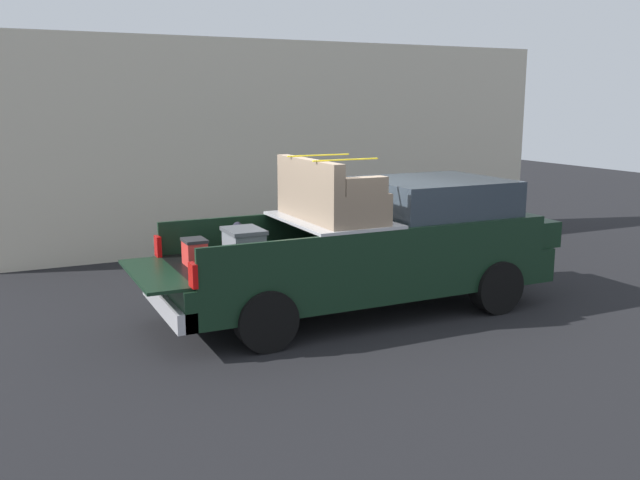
# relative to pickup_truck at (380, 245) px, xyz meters

# --- Properties ---
(ground_plane) EXTENTS (40.00, 40.00, 0.00)m
(ground_plane) POSITION_rel_pickup_truck_xyz_m (-0.36, 0.00, -0.94)
(ground_plane) COLOR black
(pickup_truck) EXTENTS (6.05, 2.06, 2.23)m
(pickup_truck) POSITION_rel_pickup_truck_xyz_m (0.00, 0.00, 0.00)
(pickup_truck) COLOR black
(pickup_truck) RESTS_ON ground_plane
(building_facade) EXTENTS (11.97, 0.36, 4.15)m
(building_facade) POSITION_rel_pickup_truck_xyz_m (0.74, 4.86, 1.13)
(building_facade) COLOR beige
(building_facade) RESTS_ON ground_plane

